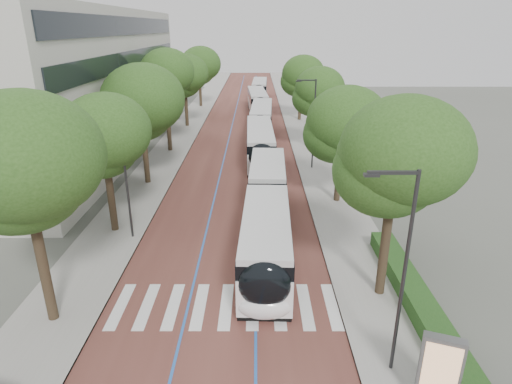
% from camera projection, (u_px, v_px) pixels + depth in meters
% --- Properties ---
extents(ground, '(160.00, 160.00, 0.00)m').
position_uv_depth(ground, '(220.00, 320.00, 19.28)').
color(ground, '#51544C').
rests_on(ground, ground).
extents(road, '(11.00, 140.00, 0.02)m').
position_uv_depth(road, '(244.00, 126.00, 56.57)').
color(road, '#552C26').
rests_on(road, ground).
extents(sidewalk_left, '(4.00, 140.00, 0.12)m').
position_uv_depth(sidewalk_left, '(187.00, 126.00, 56.55)').
color(sidewalk_left, gray).
rests_on(sidewalk_left, ground).
extents(sidewalk_right, '(4.00, 140.00, 0.12)m').
position_uv_depth(sidewalk_right, '(301.00, 126.00, 56.55)').
color(sidewalk_right, gray).
rests_on(sidewalk_right, ground).
extents(kerb_left, '(0.20, 140.00, 0.14)m').
position_uv_depth(kerb_left, '(202.00, 126.00, 56.55)').
color(kerb_left, gray).
rests_on(kerb_left, ground).
extents(kerb_right, '(0.20, 140.00, 0.14)m').
position_uv_depth(kerb_right, '(286.00, 126.00, 56.55)').
color(kerb_right, gray).
rests_on(kerb_right, ground).
extents(zebra_crossing, '(10.55, 3.60, 0.01)m').
position_uv_depth(zebra_crossing, '(226.00, 306.00, 20.20)').
color(zebra_crossing, silver).
rests_on(zebra_crossing, ground).
extents(lane_line_left, '(0.12, 126.00, 0.01)m').
position_uv_depth(lane_line_left, '(232.00, 126.00, 56.56)').
color(lane_line_left, '#2358AF').
rests_on(lane_line_left, road).
extents(lane_line_right, '(0.12, 126.00, 0.01)m').
position_uv_depth(lane_line_right, '(256.00, 126.00, 56.56)').
color(lane_line_right, '#2358AF').
rests_on(lane_line_right, road).
extents(office_building, '(18.11, 40.00, 14.00)m').
position_uv_depth(office_building, '(46.00, 84.00, 42.86)').
color(office_building, '#B9B8AB').
rests_on(office_building, ground).
extents(hedge, '(1.20, 14.00, 0.80)m').
position_uv_depth(hedge, '(423.00, 310.00, 19.09)').
color(hedge, '#1A4116').
rests_on(hedge, sidewalk_right).
extents(streetlight_near, '(1.82, 0.20, 8.00)m').
position_uv_depth(streetlight_near, '(401.00, 261.00, 14.74)').
color(streetlight_near, '#2A2A2C').
rests_on(streetlight_near, sidewalk_right).
extents(streetlight_far, '(1.82, 0.20, 8.00)m').
position_uv_depth(streetlight_far, '(312.00, 117.00, 38.04)').
color(streetlight_far, '#2A2A2C').
rests_on(streetlight_far, sidewalk_right).
extents(lamp_post_left, '(0.14, 0.14, 8.00)m').
position_uv_depth(lamp_post_left, '(126.00, 176.00, 25.25)').
color(lamp_post_left, '#2A2A2C').
rests_on(lamp_post_left, sidewalk_left).
extents(trees_left, '(6.49, 61.20, 9.87)m').
position_uv_depth(trees_left, '(162.00, 91.00, 41.28)').
color(trees_left, black).
rests_on(trees_left, ground).
extents(trees_right, '(5.79, 47.70, 9.19)m').
position_uv_depth(trees_right, '(325.00, 103.00, 37.57)').
color(trees_right, black).
rests_on(trees_right, ground).
extents(lead_bus, '(3.15, 18.47, 3.20)m').
position_uv_depth(lead_bus, '(267.00, 213.00, 26.30)').
color(lead_bus, black).
rests_on(lead_bus, ground).
extents(bus_queued_0, '(2.73, 12.44, 3.20)m').
position_uv_depth(bus_queued_0, '(260.00, 144.00, 41.62)').
color(bus_queued_0, white).
rests_on(bus_queued_0, ground).
extents(bus_queued_1, '(3.02, 12.49, 3.20)m').
position_uv_depth(bus_queued_1, '(261.00, 119.00, 53.24)').
color(bus_queued_1, white).
rests_on(bus_queued_1, ground).
extents(bus_queued_2, '(3.26, 12.53, 3.20)m').
position_uv_depth(bus_queued_2, '(258.00, 102.00, 65.27)').
color(bus_queued_2, white).
rests_on(bus_queued_2, ground).
extents(bus_queued_3, '(2.90, 12.47, 3.20)m').
position_uv_depth(bus_queued_3, '(260.00, 90.00, 77.78)').
color(bus_queued_3, white).
rests_on(bus_queued_3, ground).
extents(ad_panel, '(1.39, 0.80, 2.80)m').
position_uv_depth(ad_panel, '(440.00, 370.00, 14.34)').
color(ad_panel, '#59595B').
rests_on(ad_panel, sidewalk_right).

